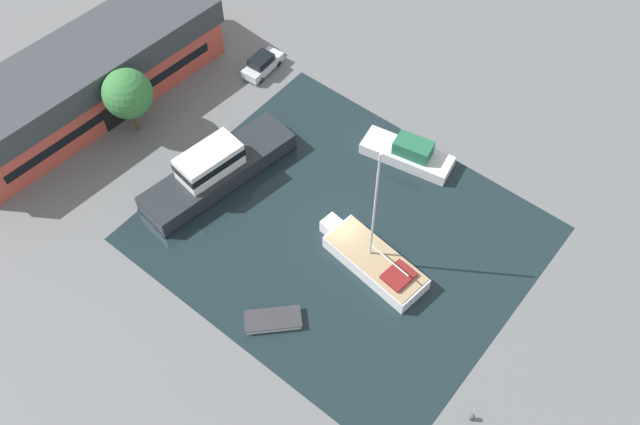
# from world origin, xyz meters

# --- Properties ---
(ground_plane) EXTENTS (440.00, 440.00, 0.00)m
(ground_plane) POSITION_xyz_m (0.00, 0.00, 0.00)
(ground_plane) COLOR slate
(water_canal) EXTENTS (23.78, 27.75, 0.01)m
(water_canal) POSITION_xyz_m (0.00, 0.00, 0.00)
(water_canal) COLOR #19282D
(water_canal) RESTS_ON ground
(warehouse_building) EXTENTS (26.17, 9.07, 5.80)m
(warehouse_building) POSITION_xyz_m (-2.84, 25.66, 2.94)
(warehouse_building) COLOR #C64C3D
(warehouse_building) RESTS_ON ground
(quay_tree_near_building) EXTENTS (4.17, 4.17, 6.42)m
(quay_tree_near_building) POSITION_xyz_m (-2.45, 20.28, 4.32)
(quay_tree_near_building) COLOR brown
(quay_tree_near_building) RESTS_ON ground
(parked_car) EXTENTS (4.32, 1.98, 1.74)m
(parked_car) POSITION_xyz_m (9.77, 16.76, 0.86)
(parked_car) COLOR silver
(parked_car) RESTS_ON ground
(sailboat_moored) EXTENTS (4.01, 9.53, 12.50)m
(sailboat_moored) POSITION_xyz_m (-0.76, -3.64, 0.73)
(sailboat_moored) COLOR white
(sailboat_moored) RESTS_ON water_canal
(motor_cruiser) EXTENTS (14.05, 5.64, 3.76)m
(motor_cruiser) POSITION_xyz_m (-2.10, 11.11, 1.36)
(motor_cruiser) COLOR #23282D
(motor_cruiser) RESTS_ON water_canal
(small_dinghy) EXTENTS (4.10, 4.07, 0.50)m
(small_dinghy) POSITION_xyz_m (-8.99, -0.90, 0.26)
(small_dinghy) COLOR silver
(small_dinghy) RESTS_ON water_canal
(cabin_boat) EXTENTS (3.94, 7.99, 2.32)m
(cabin_boat) POSITION_xyz_m (9.38, 0.27, 0.83)
(cabin_boat) COLOR silver
(cabin_boat) RESTS_ON water_canal
(mooring_bollard) EXTENTS (0.31, 0.31, 0.73)m
(mooring_bollard) POSITION_xyz_m (-6.19, -15.65, 0.39)
(mooring_bollard) COLOR #47474C
(mooring_bollard) RESTS_ON ground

